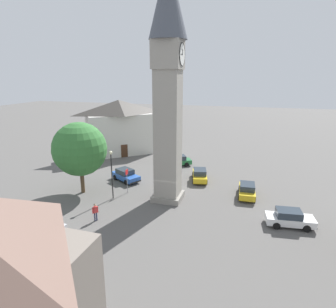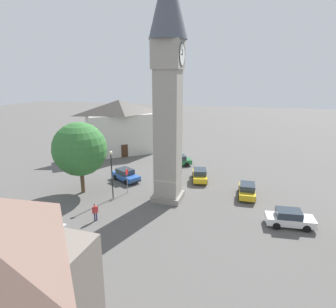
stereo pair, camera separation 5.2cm
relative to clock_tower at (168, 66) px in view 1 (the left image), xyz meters
name	(u,v)px [view 1 (the left image)]	position (x,y,z in m)	size (l,w,h in m)	color
ground_plane	(168,199)	(0.00, 0.00, -13.84)	(200.00, 200.00, 0.00)	#565451
clock_tower	(168,66)	(0.00, 0.00, 0.00)	(3.68, 3.68, 23.58)	gray
car_blue_kerb	(126,175)	(-3.84, -6.77, -13.08)	(3.56, 4.41, 1.53)	#2D5BB7
car_silver_kerb	(41,236)	(11.25, -7.15, -13.08)	(4.25, 2.06, 1.53)	silver
car_red_corner	(290,218)	(2.50, 12.00, -13.08)	(2.12, 4.28, 1.53)	white
car_white_side	(247,190)	(-3.11, 8.20, -13.08)	(4.20, 1.95, 1.53)	gold
car_black_far	(177,161)	(-11.84, -2.04, -13.08)	(3.49, 4.43, 1.53)	#236B38
car_green_alley	(200,175)	(-6.58, 2.27, -13.08)	(4.40, 2.56, 1.53)	gold
pedestrian	(95,211)	(6.54, -5.03, -12.83)	(0.44, 0.40, 1.69)	#2D3351
tree	(80,149)	(1.00, -9.88, -8.72)	(5.98, 5.98, 8.12)	brown
building_corner_back	(120,127)	(-15.78, -13.19, -9.20)	(11.23, 11.94, 9.11)	beige
lamp_post	(111,167)	(1.56, -5.80, -10.30)	(0.36, 0.36, 5.35)	black
road_sign	(127,177)	(-0.32, -4.94, -11.94)	(0.60, 0.07, 2.80)	gray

